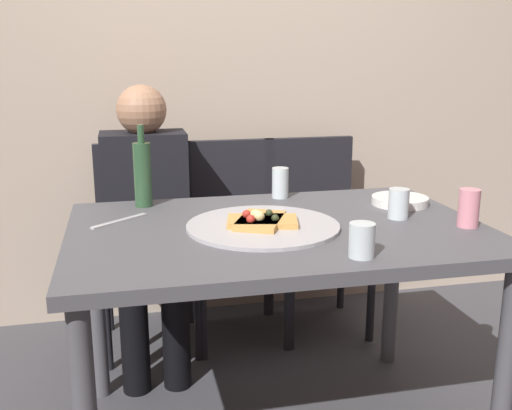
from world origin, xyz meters
TOP-DOWN VIEW (x-y plane):
  - back_wall at (0.00, 1.16)m, footprint 6.00×0.10m
  - dining_table at (0.00, 0.00)m, footprint 1.32×0.89m
  - pizza_tray at (-0.05, -0.01)m, footprint 0.49×0.49m
  - pizza_slice_last at (-0.06, -0.00)m, footprint 0.21×0.25m
  - pizza_slice_extra at (-0.06, -0.01)m, footprint 0.24×0.18m
  - wine_bottle at (-0.41, 0.36)m, footprint 0.06×0.06m
  - tumbler_near at (0.11, 0.37)m, footprint 0.06×0.06m
  - tumbler_far at (0.42, 0.00)m, footprint 0.07×0.07m
  - wine_glass at (0.14, -0.34)m, footprint 0.07×0.07m
  - soda_can at (0.59, -0.14)m, footprint 0.07×0.07m
  - plate_stack at (0.51, 0.17)m, footprint 0.20×0.20m
  - table_knife at (-0.50, 0.16)m, footprint 0.18×0.15m
  - chair_left at (-0.39, 0.84)m, footprint 0.44×0.44m
  - chair_middle at (0.01, 0.84)m, footprint 0.44×0.44m
  - chair_right at (0.41, 0.84)m, footprint 0.44×0.44m
  - guest_in_sweater at (-0.39, 0.69)m, footprint 0.36×0.56m

SIDE VIEW (x-z plane):
  - chair_left at x=-0.39m, z-range 0.06..0.96m
  - chair_middle at x=0.01m, z-range 0.06..0.96m
  - chair_right at x=0.41m, z-range 0.06..0.96m
  - guest_in_sweater at x=-0.39m, z-range 0.06..1.23m
  - dining_table at x=0.00m, z-range 0.29..1.05m
  - table_knife at x=-0.50m, z-range 0.76..0.76m
  - pizza_tray at x=-0.05m, z-range 0.76..0.77m
  - plate_stack at x=0.51m, z-range 0.76..0.79m
  - pizza_slice_last at x=-0.06m, z-range 0.76..0.80m
  - pizza_slice_extra at x=-0.06m, z-range 0.76..0.80m
  - wine_glass at x=0.14m, z-range 0.76..0.85m
  - tumbler_far at x=0.42m, z-range 0.76..0.86m
  - tumbler_near at x=0.11m, z-range 0.76..0.87m
  - soda_can at x=0.59m, z-range 0.76..0.88m
  - wine_bottle at x=-0.41m, z-range 0.73..1.02m
  - back_wall at x=0.00m, z-range 0.00..2.60m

